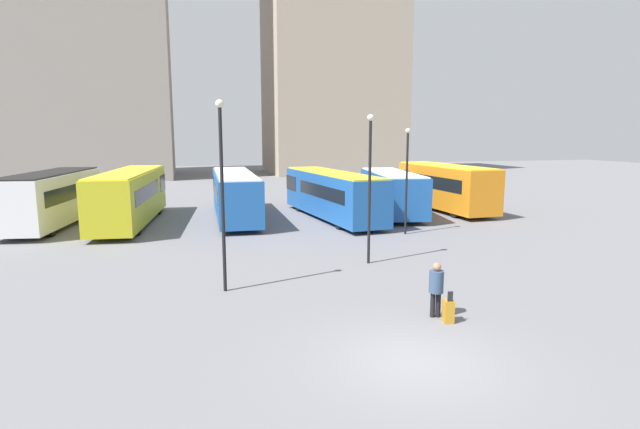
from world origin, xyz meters
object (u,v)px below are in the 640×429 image
traveler (436,285)px  lamp_post_0 (407,173)px  bus_1 (130,195)px  bus_4 (391,191)px  suitcase (448,311)px  bus_3 (331,193)px  lamp_post_1 (222,183)px  bus_0 (52,197)px  bus_5 (444,186)px  bus_2 (235,193)px  lamp_post_2 (370,178)px

traveler → lamp_post_0: (4.50, 11.85, 2.38)m
bus_1 → bus_4: bearing=-86.6°
suitcase → bus_3: bearing=6.0°
traveler → lamp_post_1: (-5.86, 4.20, 2.80)m
bus_0 → bus_5: (25.64, -0.32, 0.03)m
bus_1 → suitcase: 22.33m
bus_5 → suitcase: 22.51m
bus_4 → traveler: 19.54m
bus_1 → lamp_post_0: size_ratio=2.09×
bus_3 → traveler: (-2.08, -17.98, -0.65)m
traveler → lamp_post_0: lamp_post_0 is taller
bus_3 → lamp_post_1: (-7.94, -13.78, 2.14)m
bus_2 → suitcase: bearing=-166.5°
bus_3 → lamp_post_1: size_ratio=1.84×
bus_2 → lamp_post_0: size_ratio=2.08×
lamp_post_0 → bus_3: bearing=111.5°
bus_0 → bus_2: bearing=-81.4°
traveler → suitcase: 0.83m
bus_2 → bus_4: bus_2 is taller
suitcase → lamp_post_0: bearing=-7.4°
lamp_post_1 → traveler: bearing=-35.6°
lamp_post_1 → lamp_post_2: size_ratio=1.05×
bus_0 → bus_4: bearing=-84.8°
traveler → lamp_post_2: 6.99m
bus_1 → bus_0: bearing=91.3°
bus_1 → bus_2: (6.32, 0.43, -0.13)m
traveler → bus_1: bearing=40.2°
lamp_post_1 → lamp_post_2: 6.58m
bus_4 → bus_5: size_ratio=0.96×
suitcase → lamp_post_1: lamp_post_1 is taller
bus_3 → traveler: 18.11m
bus_1 → lamp_post_1: 15.77m
bus_3 → lamp_post_2: 11.81m
bus_5 → bus_4: bearing=98.6°
bus_1 → bus_3: size_ratio=0.99×
bus_1 → bus_2: size_ratio=1.00×
bus_5 → traveler: 22.13m
bus_1 → traveler: (10.31, -19.19, -0.77)m
bus_3 → suitcase: 18.62m
lamp_post_2 → traveler: bearing=-92.8°
traveler → suitcase: traveler is taller
suitcase → lamp_post_2: lamp_post_2 is taller
bus_4 → bus_1: bearing=96.7°
bus_2 → bus_3: (6.07, -1.64, 0.01)m
bus_4 → lamp_post_0: lamp_post_0 is taller
lamp_post_2 → bus_4: bearing=62.8°
lamp_post_1 → lamp_post_2: lamp_post_1 is taller
bus_1 → lamp_post_2: bearing=-134.2°
bus_0 → bus_1: 4.42m
lamp_post_0 → lamp_post_2: size_ratio=0.92×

